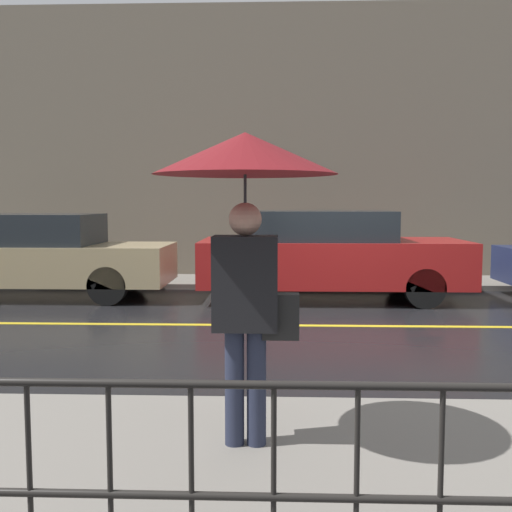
# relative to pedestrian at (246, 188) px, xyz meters

# --- Properties ---
(ground_plane) EXTENTS (80.00, 80.00, 0.00)m
(ground_plane) POSITION_rel_pedestrian_xyz_m (1.22, 4.38, -1.81)
(ground_plane) COLOR black
(sidewalk_near) EXTENTS (28.00, 2.71, 0.10)m
(sidewalk_near) POSITION_rel_pedestrian_xyz_m (1.22, -0.37, -1.76)
(sidewalk_near) COLOR slate
(sidewalk_near) RESTS_ON ground_plane
(sidewalk_far) EXTENTS (28.00, 1.68, 0.10)m
(sidewalk_far) POSITION_rel_pedestrian_xyz_m (1.22, 8.62, -1.76)
(sidewalk_far) COLOR slate
(sidewalk_far) RESTS_ON ground_plane
(lane_marking) EXTENTS (25.20, 0.12, 0.01)m
(lane_marking) POSITION_rel_pedestrian_xyz_m (1.22, 4.38, -1.81)
(lane_marking) COLOR gold
(lane_marking) RESTS_ON ground_plane
(building_storefront) EXTENTS (28.00, 0.30, 6.03)m
(building_storefront) POSITION_rel_pedestrian_xyz_m (1.22, 9.61, 1.20)
(building_storefront) COLOR #706656
(building_storefront) RESTS_ON ground_plane
(pedestrian) EXTENTS (1.19, 1.19, 2.06)m
(pedestrian) POSITION_rel_pedestrian_xyz_m (0.00, 0.00, 0.00)
(pedestrian) COLOR #23283D
(pedestrian) RESTS_ON sidewalk_near
(car_tan) EXTENTS (4.75, 1.75, 1.51)m
(car_tan) POSITION_rel_pedestrian_xyz_m (-4.16, 6.71, -1.04)
(car_tan) COLOR tan
(car_tan) RESTS_ON ground_plane
(car_red) EXTENTS (4.61, 1.95, 1.57)m
(car_red) POSITION_rel_pedestrian_xyz_m (1.12, 6.71, -1.01)
(car_red) COLOR maroon
(car_red) RESTS_ON ground_plane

